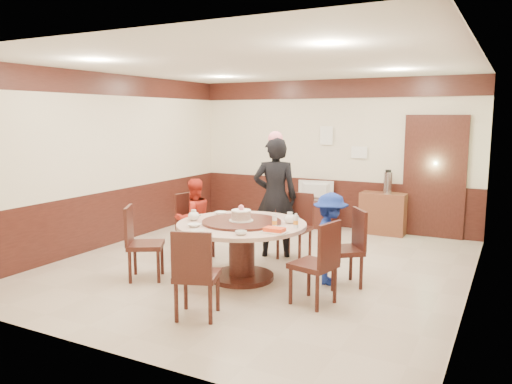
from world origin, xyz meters
The scene contains 29 objects.
room centered at (0.01, 0.01, 1.08)m, with size 6.00×6.04×2.84m.
banquet_table centered at (0.06, -0.63, 0.53)m, with size 1.68×1.68×0.78m.
chair_0 centered at (1.32, -0.26, 0.30)m, with size 0.62×0.62×0.97m.
chair_1 centered at (0.28, 0.60, 0.30)m, with size 0.46×0.47×0.97m.
chair_2 centered at (-1.06, -0.07, 0.30)m, with size 0.53×0.53×0.97m.
chair_3 centered at (-1.08, -1.22, 0.30)m, with size 0.61×0.60×0.97m.
chair_4 centered at (0.26, -1.96, 0.30)m, with size 0.56×0.57×0.97m.
chair_5 centered at (1.22, -1.03, 0.30)m, with size 0.54×0.53×0.97m.
person_standing centered at (-0.03, 0.56, 0.90)m, with size 0.66×0.43×1.81m, color black.
person_red centered at (-1.07, -0.09, 0.60)m, with size 0.58×0.45×1.20m, color #B22517.
person_blue centered at (1.13, -0.27, 0.58)m, with size 0.76×0.43×1.17m, color navy.
birthday_cake centered at (0.06, -0.64, 0.85)m, with size 0.31×0.31×0.21m.
teapot_left centered at (-0.58, -0.80, 0.81)m, with size 0.17×0.15×0.13m, color white.
teapot_right centered at (0.62, -0.36, 0.81)m, with size 0.17×0.15×0.13m, color white.
bowl_0 centered at (-0.47, -0.29, 0.77)m, with size 0.16×0.16×0.04m, color white.
bowl_1 centered at (0.37, -1.21, 0.77)m, with size 0.14×0.14×0.04m, color white.
bowl_2 centered at (-0.34, -1.12, 0.77)m, with size 0.16×0.16×0.04m, color white.
bowl_3 centered at (0.68, -0.79, 0.77)m, with size 0.14×0.14×0.04m, color white.
saucer_near centered at (-0.19, -1.28, 0.76)m, with size 0.18×0.18×0.01m, color white.
saucer_far centered at (0.51, -0.13, 0.76)m, with size 0.18×0.18×0.01m, color white.
shrimp_platter centered at (0.67, -0.94, 0.78)m, with size 0.30×0.20×0.06m.
bottle_0 centered at (0.57, -0.72, 0.83)m, with size 0.06×0.06×0.16m, color white.
bottle_1 centered at (0.80, -0.58, 0.83)m, with size 0.06×0.06×0.16m, color white.
tv_stand centered at (-0.23, 2.75, 0.25)m, with size 0.85×0.45×0.50m, color #391711.
television centered at (-0.23, 2.75, 0.70)m, with size 0.68×0.09×0.39m, color gray.
side_cabinet centered at (1.08, 2.78, 0.38)m, with size 0.80×0.40×0.75m, color brown.
thermos centered at (1.14, 2.78, 0.94)m, with size 0.15×0.15×0.38m, color silver.
notice_left centered at (-0.10, 2.96, 1.75)m, with size 0.25×0.00×0.35m, color white.
notice_right centered at (0.55, 2.96, 1.45)m, with size 0.30×0.00×0.22m, color white.
Camera 1 is at (3.15, -6.14, 2.11)m, focal length 35.00 mm.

